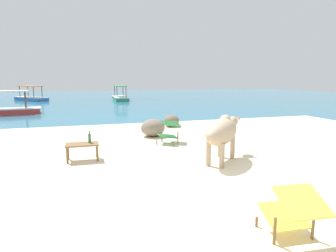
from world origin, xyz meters
name	(u,v)px	position (x,y,z in m)	size (l,w,h in m)	color
sand_beach	(196,175)	(0.00, 0.00, 0.02)	(18.00, 14.00, 0.04)	beige
water_surface	(109,99)	(0.00, 22.00, 0.00)	(60.00, 36.00, 0.03)	teal
cow	(222,132)	(0.91, 0.70, 0.76)	(1.63, 1.66, 1.09)	tan
low_bench_table	(82,146)	(-2.25, 1.72, 0.38)	(0.76, 0.44, 0.41)	brown
bottle	(90,138)	(-2.07, 1.77, 0.57)	(0.07, 0.07, 0.30)	#2D6B38
deck_chair_near	(293,210)	(0.22, -2.55, 0.42)	(0.59, 0.81, 0.68)	brown
deck_chair_far	(169,130)	(0.28, 2.92, 0.42)	(0.88, 0.93, 0.68)	brown
shore_rock_large	(153,128)	(0.03, 4.04, 0.34)	(0.84, 0.79, 0.59)	gray
shore_rock_medium	(171,121)	(1.20, 5.72, 0.28)	(0.65, 0.64, 0.48)	#756651
boat_red	(4,109)	(-6.40, 12.20, 0.29)	(3.79, 1.64, 1.29)	#C63833
boat_green	(120,97)	(0.92, 20.53, 0.29)	(1.19, 3.68, 1.29)	#338E66
boat_blue	(31,97)	(-6.66, 22.27, 0.29)	(3.24, 3.56, 1.29)	#3866B7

